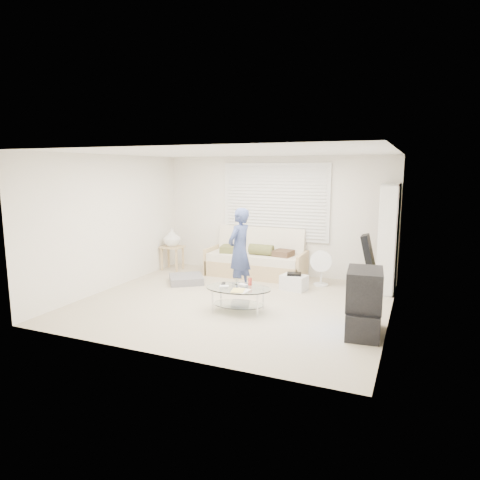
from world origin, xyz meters
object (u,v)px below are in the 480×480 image
at_px(futon_sofa, 256,260).
at_px(tv_unit, 364,303).
at_px(coffee_table, 238,292).
at_px(bookshelf, 388,238).

height_order(futon_sofa, tv_unit, futon_sofa).
bearing_deg(coffee_table, futon_sofa, 103.57).
xyz_separation_m(futon_sofa, coffee_table, (0.54, -2.26, -0.02)).
distance_m(bookshelf, tv_unit, 2.38).
relative_size(bookshelf, coffee_table, 1.77).
height_order(bookshelf, tv_unit, bookshelf).
bearing_deg(futon_sofa, coffee_table, -76.43).
height_order(futon_sofa, coffee_table, futon_sofa).
bearing_deg(tv_unit, futon_sofa, 135.54).
relative_size(tv_unit, coffee_table, 0.80).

